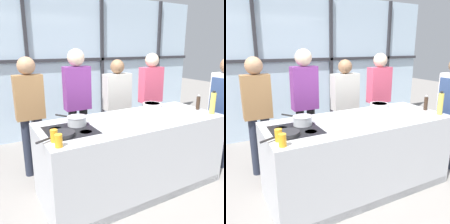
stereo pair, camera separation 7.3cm
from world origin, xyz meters
The scene contains 15 objects.
ground_plane centered at (0.00, 0.00, 0.00)m, with size 18.00×18.00×0.00m, color gray.
back_window_wall centered at (0.00, 2.37, 1.40)m, with size 6.40×0.10×2.80m.
demo_island centered at (0.00, 0.00, 0.47)m, with size 2.30×0.94×0.94m.
spectator_far_left centered at (-1.03, 0.97, 0.98)m, with size 0.38×0.23×1.67m.
spectator_center_left centered at (-0.34, 0.97, 1.04)m, with size 0.39×0.25×1.77m.
spectator_center_right centered at (0.34, 0.97, 0.90)m, with size 0.44×0.22×1.60m.
spectator_far_right centered at (1.03, 0.97, 0.97)m, with size 0.41×0.24×1.69m.
frying_pan centered at (-0.94, -0.13, 0.96)m, with size 0.42×0.27×0.04m.
saucepan centered at (-0.68, 0.13, 0.99)m, with size 0.29×0.36×0.10m.
white_plate centered at (0.53, 0.16, 0.94)m, with size 0.26×0.26×0.01m, color white.
mixing_bowl centered at (0.57, 0.35, 0.97)m, with size 0.27×0.27×0.06m.
oil_bottle centered at (1.05, -0.31, 1.08)m, with size 0.07×0.07×0.31m.
pepper_grinder centered at (1.06, -0.06, 1.03)m, with size 0.05×0.05×0.21m.
juice_glass_near centered at (-1.05, -0.37, 1.00)m, with size 0.07×0.07×0.12m, color orange.
juice_glass_far centered at (-1.05, -0.23, 1.00)m, with size 0.07×0.07×0.12m, color orange.
Camera 2 is at (-1.52, -2.33, 1.80)m, focal length 38.00 mm.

